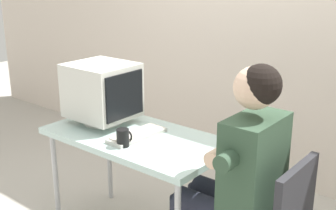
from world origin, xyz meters
name	(u,v)px	position (x,y,z in m)	size (l,w,h in m)	color
wall_back	(284,3)	(0.30, 1.40, 1.50)	(8.00, 0.10, 3.00)	beige
desk	(136,143)	(0.00, 0.00, 0.69)	(1.19, 0.63, 0.75)	#B7B7BC
crt_monitor	(102,91)	(-0.33, 0.03, 0.97)	(0.43, 0.38, 0.41)	silver
keyboard	(137,135)	(0.03, -0.03, 0.76)	(0.17, 0.41, 0.03)	silver
person_seated	(237,169)	(0.74, 0.00, 0.73)	(0.71, 0.59, 1.32)	#334C38
desk_mug	(123,138)	(0.07, -0.18, 0.80)	(0.07, 0.09, 0.11)	black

